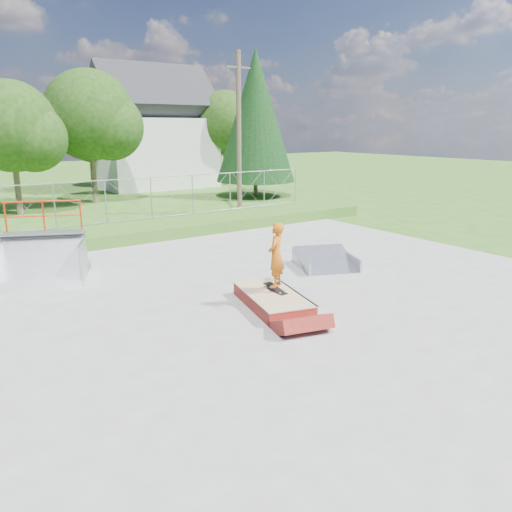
{
  "coord_description": "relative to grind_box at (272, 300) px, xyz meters",
  "views": [
    {
      "loc": [
        -6.56,
        -9.67,
        4.34
      ],
      "look_at": [
        0.64,
        0.65,
        1.1
      ],
      "focal_mm": 35.0,
      "sensor_mm": 36.0,
      "label": 1
    }
  ],
  "objects": [
    {
      "name": "chain_link_fence",
      "position": [
        -0.47,
        10.81,
        1.21
      ],
      "size": [
        20.0,
        0.06,
        1.8
      ],
      "primitive_type": null,
      "color": "gray",
      "rests_on": "grass_berm"
    },
    {
      "name": "tree_left_near",
      "position": [
        -2.22,
        18.14,
        4.05
      ],
      "size": [
        4.76,
        4.48,
        6.65
      ],
      "color": "brown",
      "rests_on": "ground"
    },
    {
      "name": "concrete_pad",
      "position": [
        -0.47,
        0.31,
        -0.17
      ],
      "size": [
        20.0,
        16.0,
        0.04
      ],
      "primitive_type": "cube",
      "color": "gray",
      "rests_on": "ground"
    },
    {
      "name": "flat_bank_ramp",
      "position": [
        3.54,
        1.9,
        0.07
      ],
      "size": [
        2.27,
        2.33,
        0.52
      ],
      "primitive_type": null,
      "rotation": [
        0.0,
        0.0,
        -0.39
      ],
      "color": "#989B9F",
      "rests_on": "concrete_pad"
    },
    {
      "name": "tree_right_far",
      "position": [
        13.8,
        24.13,
        4.35
      ],
      "size": [
        5.1,
        4.8,
        7.12
      ],
      "color": "brown",
      "rests_on": "ground"
    },
    {
      "name": "grass_berm",
      "position": [
        -0.47,
        9.81,
        0.06
      ],
      "size": [
        24.0,
        3.0,
        0.5
      ],
      "primitive_type": "cube",
      "color": "#2D5C1A",
      "rests_on": "ground"
    },
    {
      "name": "grind_box",
      "position": [
        0.0,
        0.0,
        0.0
      ],
      "size": [
        1.78,
        2.73,
        0.37
      ],
      "rotation": [
        0.0,
        0.0,
        -0.24
      ],
      "color": "maroon",
      "rests_on": "concrete_pad"
    },
    {
      "name": "skater",
      "position": [
        0.19,
        0.12,
        1.04
      ],
      "size": [
        0.7,
        0.66,
        1.62
      ],
      "primitive_type": "imported",
      "rotation": [
        0.0,
        0.0,
        3.76
      ],
      "color": "#BE5C11",
      "rests_on": "grind_box"
    },
    {
      "name": "ground",
      "position": [
        -0.47,
        0.31,
        -0.19
      ],
      "size": [
        120.0,
        120.0,
        0.0
      ],
      "primitive_type": "plane",
      "color": "#2D5C1A",
      "rests_on": "ground"
    },
    {
      "name": "tree_center",
      "position": [
        2.31,
        20.12,
        4.66
      ],
      "size": [
        5.44,
        5.12,
        7.6
      ],
      "color": "brown",
      "rests_on": "ground"
    },
    {
      "name": "gable_house",
      "position": [
        8.53,
        26.31,
        3.65
      ],
      "size": [
        8.4,
        6.08,
        8.94
      ],
      "color": "silver",
      "rests_on": "ground"
    },
    {
      "name": "skateboard",
      "position": [
        0.19,
        0.12,
        0.23
      ],
      "size": [
        0.24,
        0.8,
        0.13
      ],
      "primitive_type": "cube",
      "rotation": [
        0.14,
        0.0,
        -0.03
      ],
      "color": "black",
      "rests_on": "grind_box"
    },
    {
      "name": "tree_back_mid",
      "position": [
        4.74,
        28.17,
        3.44
      ],
      "size": [
        4.08,
        3.84,
        5.7
      ],
      "color": "brown",
      "rests_on": "ground"
    },
    {
      "name": "utility_pole",
      "position": [
        7.03,
        12.31,
        3.81
      ],
      "size": [
        0.24,
        0.24,
        8.0
      ],
      "primitive_type": "cylinder",
      "color": "brown",
      "rests_on": "ground"
    },
    {
      "name": "conifer_tree",
      "position": [
        11.53,
        17.31,
        4.86
      ],
      "size": [
        5.04,
        5.04,
        9.1
      ],
      "color": "brown",
      "rests_on": "ground"
    },
    {
      "name": "quarter_pipe",
      "position": [
        -4.21,
        5.33,
        0.95
      ],
      "size": [
        2.83,
        2.64,
        2.27
      ],
      "primitive_type": null,
      "rotation": [
        0.0,
        0.0,
        -0.39
      ],
      "color": "#989B9F",
      "rests_on": "concrete_pad"
    }
  ]
}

